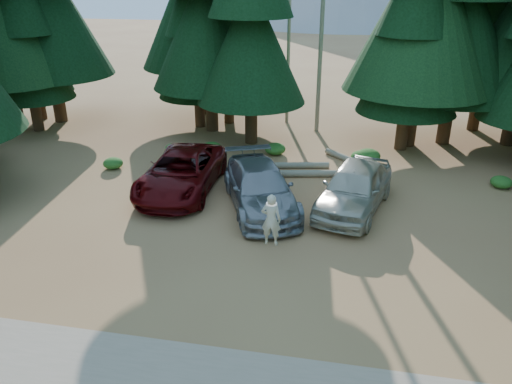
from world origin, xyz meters
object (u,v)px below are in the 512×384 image
Objects in this scene: log_left at (285,165)px; log_mid at (352,161)px; red_pickup at (181,172)px; frisbee_player at (271,220)px; silver_minivan_right at (355,187)px; silver_minivan_center at (260,188)px; log_right at (332,174)px.

log_left is 3.43m from log_mid.
red_pickup is at bearing -151.65° from log_left.
frisbee_player reaches higher than log_mid.
silver_minivan_right reaches higher than log_mid.
silver_minivan_right is at bearing -4.82° from red_pickup.
silver_minivan_center reaches higher than log_right.
log_left is 1.17× the size of log_mid.
silver_minivan_center is at bearing -107.40° from log_left.
frisbee_player is at bearing -60.81° from log_mid.
silver_minivan_right is 1.29× the size of log_left.
log_left is at bearing -114.46° from log_mid.
log_mid is 0.72× the size of log_right.
silver_minivan_center is 4.55m from log_left.
log_mid is at bearing 53.46° from log_right.
silver_minivan_right is 1.09× the size of log_right.
frisbee_player is at bearing -97.63° from log_left.
red_pickup is at bearing -44.22° from frisbee_player.
log_mid is at bearing 35.70° from silver_minivan_center.
silver_minivan_right is at bearing -44.62° from log_mid.
frisbee_player is 9.99m from log_mid.
silver_minivan_center is (3.66, -1.00, -0.00)m from red_pickup.
red_pickup is 1.70× the size of log_mid.
log_right is at bearing -71.31° from log_mid.
silver_minivan_center is at bearing -16.72° from red_pickup.
log_mid is at bearing 31.59° from red_pickup.
log_mid is 2.11m from log_right.
frisbee_player reaches higher than silver_minivan_right.
silver_minivan_center is at bearing -136.45° from log_right.
log_left is at bearing 144.62° from silver_minivan_right.
log_left is (4.07, 3.47, -0.71)m from red_pickup.
log_right is at bearing 121.78° from silver_minivan_right.
red_pickup is 1.13× the size of silver_minivan_right.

